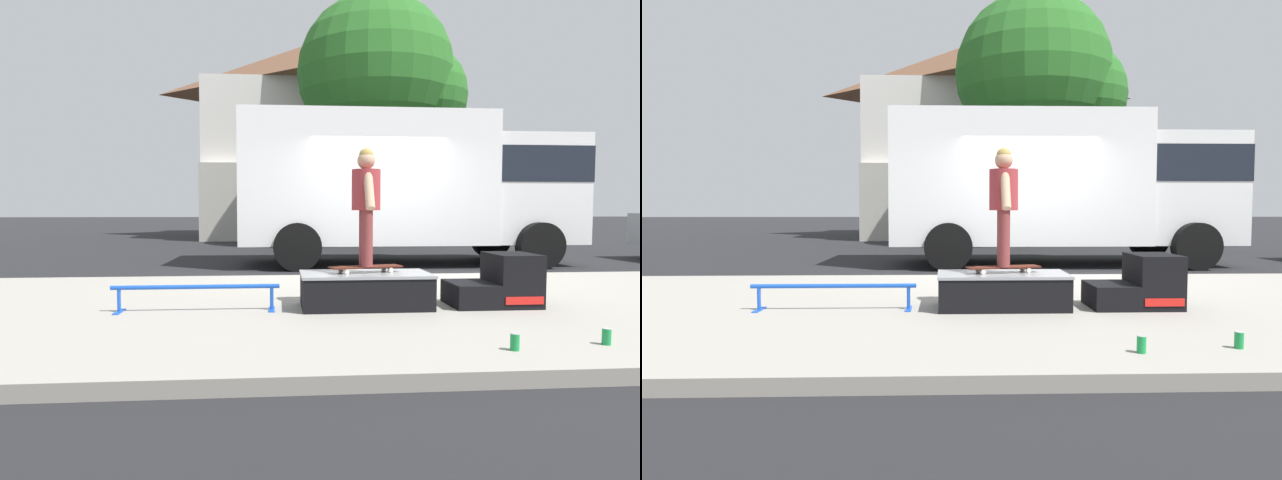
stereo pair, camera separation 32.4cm
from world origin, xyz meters
TOP-DOWN VIEW (x-y plane):
  - ground_plane at (0.00, 0.00)m, footprint 140.00×140.00m
  - sidewalk_slab at (0.00, -3.00)m, footprint 50.00×5.00m
  - skate_box at (-0.98, -3.26)m, footprint 1.36×0.69m
  - kicker_ramp at (0.47, -3.26)m, footprint 0.91×0.62m
  - grind_rail at (-2.72, -3.33)m, footprint 1.68×0.28m
  - skateboard at (-0.97, -3.23)m, footprint 0.81×0.38m
  - skater_kid at (-0.97, -3.23)m, footprint 0.30×0.64m
  - soda_can at (-0.17, -5.02)m, footprint 0.07×0.07m
  - soda_can_b at (0.60, -4.92)m, footprint 0.07×0.07m
  - box_truck at (0.85, 2.20)m, footprint 6.91×2.63m
  - street_tree_main at (1.38, 7.37)m, footprint 5.22×4.75m
  - house_behind at (-0.15, 14.28)m, footprint 9.54×8.22m

SIDE VIEW (x-z plane):
  - ground_plane at x=0.00m, z-range 0.00..0.00m
  - sidewalk_slab at x=0.00m, z-range 0.00..0.12m
  - soda_can at x=-0.17m, z-range 0.12..0.25m
  - soda_can_b at x=0.60m, z-range 0.12..0.25m
  - skate_box at x=-0.98m, z-range 0.13..0.50m
  - grind_rail at x=-2.72m, z-range 0.19..0.46m
  - kicker_ramp at x=0.47m, z-range 0.07..0.63m
  - skateboard at x=-0.97m, z-range 0.51..0.57m
  - skater_kid at x=-0.97m, z-range 0.66..1.90m
  - box_truck at x=0.85m, z-range 0.18..3.23m
  - house_behind at x=-0.15m, z-range 0.04..8.44m
  - street_tree_main at x=1.38m, z-range 1.28..8.91m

